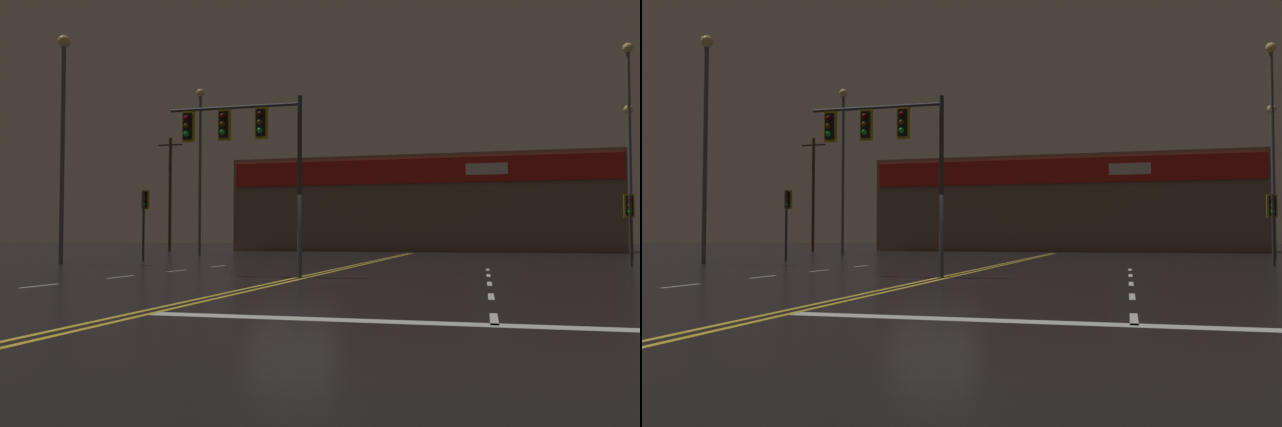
{
  "view_description": "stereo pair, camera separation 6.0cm",
  "coord_description": "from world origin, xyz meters",
  "views": [
    {
      "loc": [
        5.27,
        -16.83,
        1.22
      ],
      "look_at": [
        0.0,
        3.25,
        2.0
      ],
      "focal_mm": 35.0,
      "sensor_mm": 36.0,
      "label": 1
    },
    {
      "loc": [
        5.33,
        -16.81,
        1.22
      ],
      "look_at": [
        0.0,
        3.25,
        2.0
      ],
      "focal_mm": 35.0,
      "sensor_mm": 36.0,
      "label": 2
    }
  ],
  "objects": [
    {
      "name": "traffic_signal_median",
      "position": [
        -2.01,
        1.28,
        4.34
      ],
      "size": [
        4.4,
        0.36,
        5.54
      ],
      "color": "#38383D",
      "rests_on": "ground"
    },
    {
      "name": "utility_pole_row",
      "position": [
        2.14,
        31.11,
        5.24
      ],
      "size": [
        45.88,
        0.26,
        10.47
      ],
      "color": "#4C3828",
      "rests_on": "ground"
    },
    {
      "name": "streetlight_far_median",
      "position": [
        -13.23,
        7.46,
        6.58
      ],
      "size": [
        0.56,
        0.56,
        10.45
      ],
      "color": "#59595E",
      "rests_on": "ground"
    },
    {
      "name": "streetlight_near_right",
      "position": [
        14.22,
        25.93,
        6.1
      ],
      "size": [
        0.56,
        0.56,
        9.57
      ],
      "color": "#59595E",
      "rests_on": "ground"
    },
    {
      "name": "traffic_signal_corner_northeast",
      "position": [
        11.24,
        11.88,
        2.22
      ],
      "size": [
        0.42,
        0.36,
        3.03
      ],
      "color": "#38383D",
      "rests_on": "ground"
    },
    {
      "name": "streetlight_far_left",
      "position": [
        -13.1,
        21.39,
        6.98
      ],
      "size": [
        0.56,
        0.56,
        11.2
      ],
      "color": "#59595E",
      "rests_on": "ground"
    },
    {
      "name": "road_markings",
      "position": [
        1.11,
        -1.62,
        0.0
      ],
      "size": [
        16.07,
        60.0,
        0.01
      ],
      "color": "gold",
      "rests_on": "ground"
    },
    {
      "name": "building_backdrop",
      "position": [
        0.0,
        38.88,
        4.0
      ],
      "size": [
        31.75,
        10.23,
        7.97
      ],
      "color": "#7A6651",
      "rests_on": "ground"
    },
    {
      "name": "ground_plane",
      "position": [
        0.0,
        0.0,
        0.0
      ],
      "size": [
        200.0,
        200.0,
        0.0
      ],
      "primitive_type": "plane",
      "color": "black"
    },
    {
      "name": "traffic_signal_corner_northwest",
      "position": [
        -11.8,
        12.19,
        2.69
      ],
      "size": [
        0.42,
        0.36,
        3.66
      ],
      "color": "#38383D",
      "rests_on": "ground"
    },
    {
      "name": "streetlight_near_left",
      "position": [
        13.15,
        20.72,
        7.43
      ],
      "size": [
        0.56,
        0.56,
        12.03
      ],
      "color": "#59595E",
      "rests_on": "ground"
    }
  ]
}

